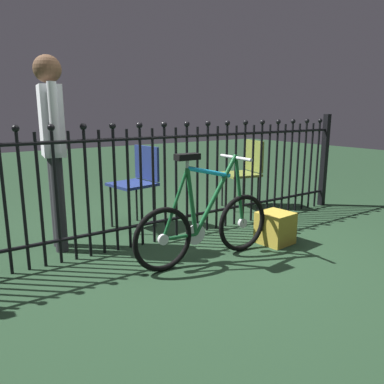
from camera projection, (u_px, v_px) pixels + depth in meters
ground_plane at (206, 256)px, 3.34m from camera, size 20.00×20.00×0.00m
iron_fence at (167, 179)px, 3.64m from camera, size 4.82×0.07×1.21m
bicycle at (205, 224)px, 3.17m from camera, size 1.34×0.40×0.93m
chair_olive at (246, 168)px, 4.90m from camera, size 0.51×0.51×0.88m
chair_navy at (138, 178)px, 4.10m from camera, size 0.49×0.48×0.88m
person_visitor at (52, 136)px, 3.30m from camera, size 0.23×0.47×1.72m
display_crate at (275, 228)px, 3.63m from camera, size 0.32×0.32×0.30m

